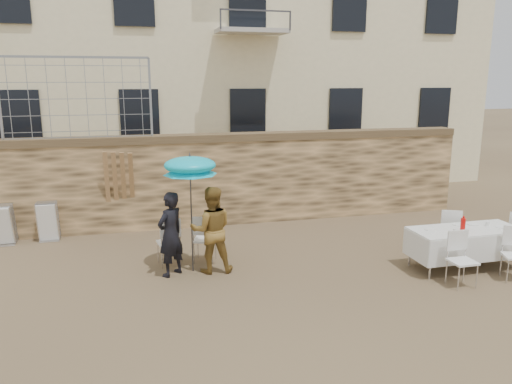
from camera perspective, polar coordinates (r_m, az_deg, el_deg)
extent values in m
plane|color=brown|center=(7.99, 1.12, -13.47)|extent=(80.00, 80.00, 0.00)
cube|color=#94734A|center=(12.30, -5.02, 1.34)|extent=(13.00, 0.50, 2.20)
imported|color=black|center=(9.20, -9.74, -4.78)|extent=(0.68, 0.66, 1.57)
imported|color=#B58537|center=(9.27, -5.11, -4.32)|extent=(0.84, 0.68, 1.62)
cylinder|color=#3F3F44|center=(9.29, -7.36, -3.61)|extent=(0.03, 0.03, 1.85)
cone|color=#09B9D5|center=(9.05, -7.55, 2.69)|extent=(0.98, 0.98, 0.22)
cube|color=silver|center=(10.23, 22.90, -4.03)|extent=(2.10, 0.85, 0.05)
cylinder|color=silver|center=(9.54, 19.34, -7.31)|extent=(0.04, 0.04, 0.74)
cylinder|color=silver|center=(10.09, 17.20, -6.07)|extent=(0.04, 0.04, 0.74)
cylinder|color=silver|center=(11.17, 25.59, -4.95)|extent=(0.04, 0.04, 0.74)
cylinder|color=red|center=(9.96, 22.57, -3.51)|extent=(0.09, 0.09, 0.26)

